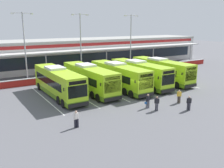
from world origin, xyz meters
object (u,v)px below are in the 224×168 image
at_px(pedestrian_child, 189,103).
at_px(pedestrian_in_dark_coat, 76,118).
at_px(coach_bus_right_centre, 140,74).
at_px(pedestrian_approaching_bus, 157,103).
at_px(lamp_post_centre, 81,41).
at_px(lamp_post_east, 131,39).
at_px(lamp_post_west, 25,43).
at_px(coach_bus_left_centre, 89,79).
at_px(coach_bus_rightmost, 161,71).
at_px(pedestrian_with_handbag, 148,101).
at_px(pedestrian_near_bin, 179,96).
at_px(coach_bus_leftmost, 58,83).
at_px(coach_bus_centre, 119,77).

bearing_deg(pedestrian_child, pedestrian_in_dark_coat, 169.91).
height_order(coach_bus_right_centre, pedestrian_approaching_bus, coach_bus_right_centre).
xyz_separation_m(lamp_post_centre, lamp_post_east, (10.79, -0.17, 0.00)).
relative_size(lamp_post_west, lamp_post_centre, 1.00).
relative_size(coach_bus_left_centre, coach_bus_right_centre, 1.00).
distance_m(pedestrian_approaching_bus, lamp_post_east, 24.70).
relative_size(pedestrian_child, pedestrian_approaching_bus, 1.00).
distance_m(coach_bus_right_centre, lamp_post_east, 13.53).
bearing_deg(coach_bus_rightmost, pedestrian_with_handbag, -138.86).
xyz_separation_m(pedestrian_with_handbag, pedestrian_near_bin, (4.34, -0.58, 0.02)).
bearing_deg(pedestrian_approaching_bus, pedestrian_child, -29.70).
height_order(coach_bus_leftmost, pedestrian_approaching_bus, coach_bus_leftmost).
relative_size(coach_bus_leftmost, coach_bus_centre, 1.00).
bearing_deg(coach_bus_rightmost, lamp_post_east, 81.19).
bearing_deg(pedestrian_child, lamp_post_west, 117.14).
bearing_deg(lamp_post_west, coach_bus_leftmost, -81.54).
distance_m(coach_bus_rightmost, pedestrian_in_dark_coat, 21.57).
distance_m(coach_bus_right_centre, coach_bus_rightmost, 4.60).
relative_size(coach_bus_right_centre, pedestrian_child, 7.52).
xyz_separation_m(coach_bus_leftmost, pedestrian_approaching_bus, (7.18, -10.85, -0.91)).
xyz_separation_m(pedestrian_near_bin, lamp_post_west, (-12.80, 20.65, 5.42)).
bearing_deg(lamp_post_east, lamp_post_centre, 179.08).
distance_m(coach_bus_left_centre, pedestrian_in_dark_coat, 12.16).
bearing_deg(coach_bus_leftmost, coach_bus_left_centre, -1.88).
relative_size(pedestrian_near_bin, lamp_post_west, 0.15).
relative_size(pedestrian_with_handbag, lamp_post_centre, 0.15).
distance_m(coach_bus_centre, pedestrian_child, 11.75).
xyz_separation_m(pedestrian_in_dark_coat, lamp_post_west, (0.52, 20.82, 5.42)).
relative_size(coach_bus_right_centre, lamp_post_centre, 1.11).
height_order(pedestrian_near_bin, pedestrian_approaching_bus, same).
distance_m(coach_bus_left_centre, pedestrian_near_bin, 12.24).
bearing_deg(pedestrian_approaching_bus, coach_bus_centre, 81.09).
bearing_deg(coach_bus_right_centre, pedestrian_near_bin, -98.06).
distance_m(coach_bus_leftmost, pedestrian_near_bin, 15.24).
height_order(pedestrian_in_dark_coat, lamp_post_west, lamp_post_west).
bearing_deg(coach_bus_centre, pedestrian_child, -82.55).
height_order(coach_bus_centre, pedestrian_near_bin, coach_bus_centre).
relative_size(coach_bus_rightmost, lamp_post_east, 1.11).
distance_m(pedestrian_child, lamp_post_centre, 23.73).
bearing_deg(coach_bus_left_centre, lamp_post_west, 119.34).
xyz_separation_m(coach_bus_leftmost, pedestrian_with_handbag, (6.91, -9.65, -0.93)).
distance_m(coach_bus_leftmost, coach_bus_left_centre, 4.39).
bearing_deg(pedestrian_approaching_bus, pedestrian_near_bin, 8.59).
relative_size(coach_bus_right_centre, pedestrian_near_bin, 7.52).
bearing_deg(lamp_post_centre, pedestrian_with_handbag, -93.34).
bearing_deg(lamp_post_centre, lamp_post_east, -0.92).
bearing_deg(coach_bus_rightmost, pedestrian_child, -120.16).
bearing_deg(lamp_post_centre, pedestrian_approaching_bus, -92.40).
distance_m(coach_bus_left_centre, lamp_post_centre, 12.05).
bearing_deg(coach_bus_rightmost, coach_bus_right_centre, -177.66).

